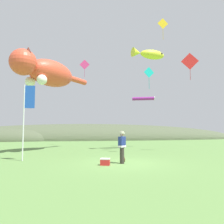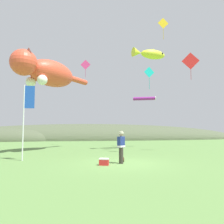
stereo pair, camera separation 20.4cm
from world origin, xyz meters
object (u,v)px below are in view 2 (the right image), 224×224
at_px(kite_spool, 123,160).
at_px(festival_banner_pole, 26,111).
at_px(kite_diamond_pink, 86,65).
at_px(picnic_cooler, 104,162).
at_px(kite_giant_cat, 46,72).
at_px(kite_fish_windsock, 150,54).
at_px(kite_tube_streamer, 145,99).
at_px(festival_attendant, 121,146).
at_px(kite_diamond_gold, 163,24).
at_px(kite_diamond_red, 191,61).
at_px(kite_diamond_teal, 149,73).

height_order(kite_spool, festival_banner_pole, festival_banner_pole).
xyz_separation_m(kite_spool, kite_diamond_pink, (-1.94, 11.98, 9.13)).
distance_m(picnic_cooler, kite_giant_cat, 10.74).
relative_size(kite_spool, picnic_cooler, 0.46).
relative_size(kite_fish_windsock, kite_tube_streamer, 1.40).
distance_m(festival_banner_pole, kite_fish_windsock, 12.39).
height_order(kite_giant_cat, kite_tube_streamer, kite_giant_cat).
xyz_separation_m(festival_attendant, kite_diamond_pink, (-1.73, 12.62, 8.31)).
distance_m(kite_fish_windsock, kite_diamond_pink, 8.00).
height_order(kite_diamond_gold, kite_diamond_red, kite_diamond_gold).
distance_m(kite_tube_streamer, kite_diamond_pink, 7.78).
xyz_separation_m(kite_giant_cat, kite_diamond_gold, (9.58, -2.44, 3.81)).
relative_size(kite_diamond_gold, kite_diamond_red, 0.76).
height_order(kite_diamond_teal, kite_diamond_pink, kite_diamond_pink).
bearing_deg(kite_diamond_red, kite_tube_streamer, 113.95).
bearing_deg(kite_giant_cat, kite_diamond_red, -8.42).
distance_m(kite_giant_cat, kite_diamond_pink, 7.07).
xyz_separation_m(festival_banner_pole, kite_tube_streamer, (10.16, 8.71, 2.19)).
relative_size(kite_diamond_gold, kite_diamond_pink, 0.88).
distance_m(kite_giant_cat, kite_tube_streamer, 10.58).
bearing_deg(kite_diamond_gold, festival_attendant, -134.27).
relative_size(kite_giant_cat, kite_diamond_teal, 4.07).
xyz_separation_m(festival_banner_pole, kite_diamond_pink, (3.81, 10.67, 6.23)).
bearing_deg(kite_fish_windsock, kite_giant_cat, -179.08).
height_order(picnic_cooler, kite_tube_streamer, kite_tube_streamer).
bearing_deg(kite_spool, kite_diamond_pink, 99.20).
bearing_deg(kite_diamond_teal, kite_spool, -127.49).
bearing_deg(festival_attendant, kite_diamond_teal, 54.83).
height_order(festival_attendant, picnic_cooler, festival_attendant).
bearing_deg(festival_attendant, kite_diamond_red, 36.13).
xyz_separation_m(festival_attendant, kite_diamond_red, (7.06, 5.16, 6.78)).
bearing_deg(kite_diamond_teal, picnic_cooler, -130.33).
height_order(kite_giant_cat, kite_diamond_red, kite_diamond_red).
bearing_deg(kite_giant_cat, kite_diamond_teal, -16.96).
bearing_deg(kite_fish_windsock, kite_diamond_pink, 136.49).
height_order(picnic_cooler, festival_banner_pole, festival_banner_pole).
bearing_deg(kite_diamond_teal, kite_diamond_red, 10.35).
bearing_deg(picnic_cooler, kite_diamond_red, 34.67).
xyz_separation_m(kite_giant_cat, kite_diamond_teal, (8.30, -2.53, -0.37)).
distance_m(kite_tube_streamer, kite_diamond_red, 6.52).
distance_m(festival_attendant, kite_fish_windsock, 11.42).
distance_m(festival_banner_pole, kite_diamond_gold, 12.75).
height_order(kite_diamond_teal, kite_diamond_gold, kite_diamond_gold).
bearing_deg(kite_diamond_pink, kite_diamond_teal, -59.31).
height_order(festival_banner_pole, kite_diamond_pink, kite_diamond_pink).
relative_size(festival_banner_pole, kite_diamond_gold, 2.55).
bearing_deg(kite_diamond_teal, kite_tube_streamer, 76.48).
bearing_deg(kite_diamond_pink, kite_spool, -80.80).
distance_m(festival_banner_pole, kite_diamond_pink, 12.93).
xyz_separation_m(kite_tube_streamer, kite_diamond_teal, (-1.49, -6.22, 1.17)).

